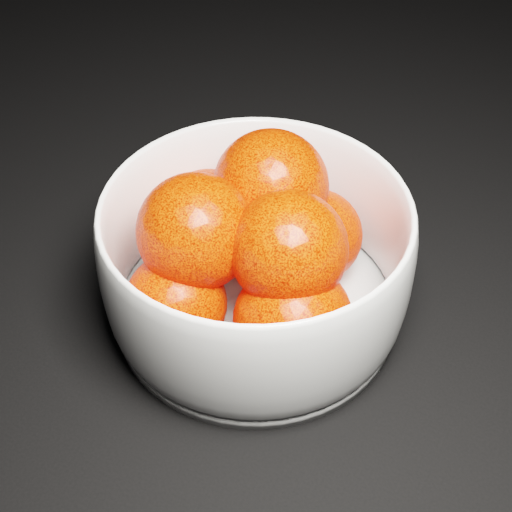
% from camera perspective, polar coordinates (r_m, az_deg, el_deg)
% --- Properties ---
extents(bowl, '(0.23, 0.23, 0.11)m').
position_cam_1_polar(bowl, '(0.53, 0.00, -0.44)').
color(bowl, white).
rests_on(bowl, ground).
extents(orange_pile, '(0.19, 0.19, 0.13)m').
position_cam_1_polar(orange_pile, '(0.52, -0.41, 0.85)').
color(orange_pile, '#FF2505').
rests_on(orange_pile, bowl).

